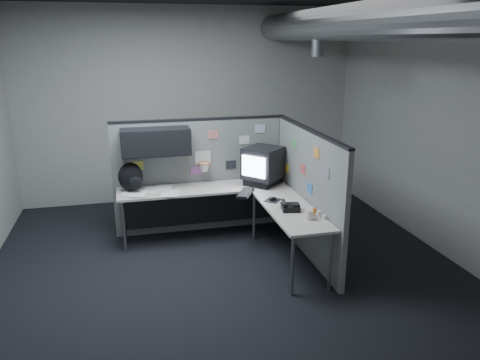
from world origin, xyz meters
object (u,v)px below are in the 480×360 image
object	(u,v)px
desk	(225,201)
monitor	(263,165)
phone	(290,207)
keyboard	(245,193)
backpack	(131,177)

from	to	relation	value
desk	monitor	world-z (taller)	monitor
monitor	phone	distance (m)	1.09
monitor	keyboard	bearing A→B (deg)	-129.24
keyboard	desk	bearing A→B (deg)	131.53
keyboard	phone	xyz separation A→B (m)	(0.37, -0.68, 0.02)
monitor	phone	world-z (taller)	monitor
desk	backpack	size ratio (longest dim) A/B	5.91
desk	monitor	xyz separation A→B (m)	(0.58, 0.24, 0.39)
monitor	keyboard	size ratio (longest dim) A/B	1.43
phone	keyboard	bearing A→B (deg)	138.00
monitor	keyboard	world-z (taller)	monitor
keyboard	phone	distance (m)	0.77
desk	keyboard	distance (m)	0.31
keyboard	phone	size ratio (longest dim) A/B	1.77
desk	keyboard	world-z (taller)	keyboard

